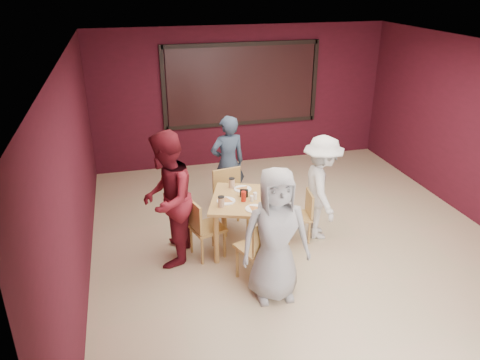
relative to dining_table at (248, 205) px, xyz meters
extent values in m
plane|color=tan|center=(0.77, -0.09, -0.70)|extent=(7.00, 7.00, 0.00)
cube|color=black|center=(0.77, 3.36, 0.95)|extent=(3.00, 0.02, 1.50)
cube|color=tan|center=(0.00, 0.00, 0.08)|extent=(1.30, 1.30, 0.04)
cylinder|color=tan|center=(-0.25, 0.52, -0.32)|extent=(0.08, 0.08, 0.76)
cylinder|color=tan|center=(0.52, 0.25, -0.32)|extent=(0.08, 0.08, 0.76)
cylinder|color=tan|center=(-0.52, -0.25, -0.32)|extent=(0.08, 0.08, 0.76)
cylinder|color=tan|center=(0.25, -0.52, -0.32)|extent=(0.08, 0.08, 0.76)
cylinder|color=white|center=(0.00, -0.32, 0.11)|extent=(0.26, 0.26, 0.01)
cone|color=gold|center=(0.00, -0.32, 0.12)|extent=(0.24, 0.24, 0.02)
cylinder|color=#F8DFC5|center=(0.14, -0.42, 0.17)|extent=(0.09, 0.09, 0.14)
cylinder|color=black|center=(0.14, -0.42, 0.25)|extent=(0.09, 0.09, 0.01)
cylinder|color=white|center=(0.00, 0.32, 0.11)|extent=(0.26, 0.26, 0.01)
cone|color=gold|center=(0.00, 0.32, 0.12)|extent=(0.24, 0.24, 0.02)
cylinder|color=#F8DFC5|center=(-0.14, 0.42, 0.17)|extent=(0.09, 0.09, 0.14)
cylinder|color=black|center=(-0.14, 0.42, 0.25)|extent=(0.09, 0.09, 0.01)
cylinder|color=white|center=(-0.32, 0.00, 0.11)|extent=(0.26, 0.26, 0.01)
cone|color=gold|center=(-0.32, 0.00, 0.12)|extent=(0.24, 0.24, 0.02)
cylinder|color=#F8DFC5|center=(-0.42, -0.14, 0.17)|extent=(0.09, 0.09, 0.14)
cylinder|color=black|center=(-0.42, -0.14, 0.25)|extent=(0.09, 0.09, 0.01)
cylinder|color=white|center=(0.32, 0.00, 0.11)|extent=(0.26, 0.26, 0.01)
cone|color=gold|center=(0.32, 0.00, 0.12)|extent=(0.24, 0.24, 0.02)
cylinder|color=#F8DFC5|center=(0.42, 0.14, 0.17)|extent=(0.09, 0.09, 0.14)
cylinder|color=black|center=(0.42, 0.14, 0.25)|extent=(0.09, 0.09, 0.01)
cylinder|color=white|center=(0.09, -0.03, 0.15)|extent=(0.06, 0.06, 0.10)
cylinder|color=white|center=(0.02, -0.09, 0.14)|extent=(0.05, 0.05, 0.08)
cylinder|color=#AF190C|center=(-0.09, -0.05, 0.17)|extent=(0.07, 0.07, 0.15)
cube|color=black|center=(-0.04, 0.08, 0.15)|extent=(0.13, 0.09, 0.11)
cube|color=tan|center=(-0.08, -0.76, -0.23)|extent=(0.60, 0.60, 0.04)
cylinder|color=tan|center=(0.03, -0.52, -0.48)|extent=(0.04, 0.04, 0.45)
cylinder|color=tan|center=(-0.33, -0.65, -0.48)|extent=(0.04, 0.04, 0.45)
cylinder|color=tan|center=(0.16, -0.87, -0.48)|extent=(0.04, 0.04, 0.45)
cylinder|color=tan|center=(-0.19, -1.00, -0.48)|extent=(0.04, 0.04, 0.45)
cube|color=tan|center=(-0.01, -0.96, 0.04)|extent=(0.45, 0.20, 0.44)
cube|color=tan|center=(-0.09, 0.62, -0.24)|extent=(0.53, 0.53, 0.04)
cylinder|color=tan|center=(-0.24, 0.41, -0.48)|extent=(0.04, 0.04, 0.45)
cylinder|color=tan|center=(0.12, 0.47, -0.48)|extent=(0.04, 0.04, 0.45)
cylinder|color=tan|center=(-0.31, 0.77, -0.48)|extent=(0.04, 0.04, 0.45)
cylinder|color=tan|center=(0.06, 0.83, -0.48)|extent=(0.04, 0.04, 0.45)
cube|color=tan|center=(-0.13, 0.82, 0.02)|extent=(0.46, 0.12, 0.43)
cube|color=tan|center=(-0.60, -0.03, -0.26)|extent=(0.53, 0.53, 0.04)
cylinder|color=tan|center=(-0.38, -0.15, -0.49)|extent=(0.04, 0.04, 0.42)
cylinder|color=tan|center=(-0.48, 0.19, -0.49)|extent=(0.04, 0.04, 0.42)
cylinder|color=tan|center=(-0.72, -0.25, -0.49)|extent=(0.04, 0.04, 0.42)
cylinder|color=tan|center=(-0.82, 0.09, -0.49)|extent=(0.04, 0.04, 0.42)
cube|color=tan|center=(-0.79, -0.08, -0.02)|extent=(0.16, 0.42, 0.41)
cube|color=tan|center=(0.78, 0.07, -0.32)|extent=(0.42, 0.42, 0.04)
cylinder|color=tan|center=(0.65, 0.24, -0.52)|extent=(0.03, 0.03, 0.36)
cylinder|color=tan|center=(0.61, -0.06, -0.52)|extent=(0.03, 0.03, 0.36)
cylinder|color=tan|center=(0.95, 0.20, -0.52)|extent=(0.03, 0.03, 0.36)
cylinder|color=tan|center=(0.91, -0.10, -0.52)|extent=(0.03, 0.03, 0.36)
cube|color=tan|center=(0.95, 0.05, -0.11)|extent=(0.08, 0.37, 0.36)
imported|color=#999999|center=(0.03, -1.12, 0.15)|extent=(0.87, 0.59, 1.71)
imported|color=#2F3F54|center=(0.01, 1.34, 0.11)|extent=(0.65, 0.49, 1.63)
imported|color=maroon|center=(-1.13, -0.01, 0.24)|extent=(0.95, 1.08, 1.88)
imported|color=silver|center=(1.14, 0.11, 0.09)|extent=(0.75, 1.11, 1.59)
camera|label=1|loc=(-1.56, -5.67, 3.00)|focal=35.00mm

